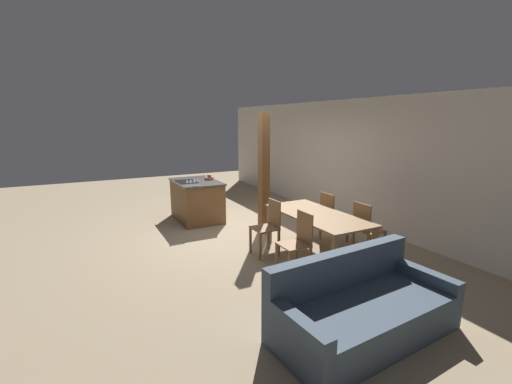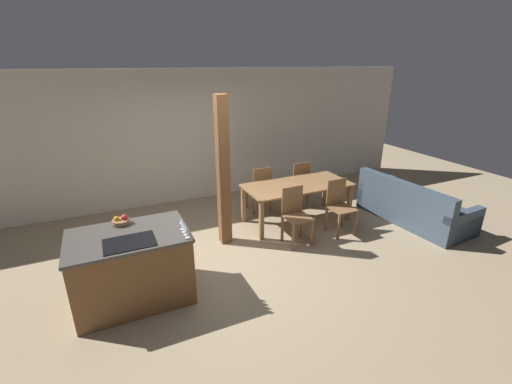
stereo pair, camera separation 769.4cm
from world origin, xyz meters
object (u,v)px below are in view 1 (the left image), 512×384
Objects in this scene: wine_glass_near at (187,181)px; wine_glass_end at (198,180)px; wine_glass_far at (194,181)px; dining_chair_far_left at (331,216)px; dining_chair_near_left at (268,226)px; dining_chair_far_right at (366,229)px; kitchen_island at (197,200)px; dining_table at (317,219)px; fruit_bowl at (209,177)px; timber_post at (264,175)px; couch at (362,310)px; dining_chair_near_right at (298,242)px; wine_glass_middle at (191,181)px.

wine_glass_end is at bearing 90.00° from wine_glass_near.
dining_chair_far_left is (1.95, 2.02, -0.53)m from wine_glass_far.
dining_chair_near_left is (1.95, 0.58, -0.53)m from wine_glass_end.
wine_glass_end is at bearing 34.44° from dining_chair_far_right.
kitchen_island is 0.71× the size of dining_table.
fruit_bowl is at bearing 132.89° from wine_glass_near.
wine_glass_far is 1.00× the size of wine_glass_end.
kitchen_island is 0.86m from wine_glass_end.
timber_post is (0.91, 1.14, 0.17)m from wine_glass_far.
wine_glass_far is (0.62, -0.24, 0.57)m from kitchen_island.
timber_post reaches higher than kitchen_island.
dining_chair_far_left reaches higher than dining_table.
couch is at bearing -5.23° from dining_chair_near_left.
fruit_bowl is at bearing 22.62° from dining_chair_far_right.
dining_chair_far_left is (2.62, 1.46, -0.45)m from fruit_bowl.
wine_glass_end is 0.16× the size of dining_chair_near_right.
fruit_bowl is 0.10× the size of couch.
fruit_bowl reaches higher than couch.
dining_chair_near_left is 0.45× the size of couch.
wine_glass_near reaches higher than fruit_bowl.
wine_glass_middle is 0.15m from wine_glass_end.
dining_chair_near_right reaches higher than kitchen_island.
dining_table is at bearing 57.10° from dining_chair_near_left.
kitchen_island is at bearing 165.71° from wine_glass_end.
dining_chair_near_right is at bearing 122.90° from dining_chair_far_left.
dining_table is 0.95× the size of couch.
fruit_bowl reaches higher than dining_table.
dining_chair_far_left is (0.00, 1.36, 0.00)m from dining_chair_near_left.
dining_chair_far_left is (1.95, 2.17, -0.53)m from wine_glass_near.
dining_chair_far_left reaches higher than couch.
wine_glass_far is 2.13m from dining_chair_near_left.
wine_glass_end reaches higher than dining_table.
wine_glass_end reaches higher than fruit_bowl.
wine_glass_near is 2.99m from dining_chair_near_right.
wine_glass_end is 0.07× the size of couch.
fruit_bowl reaches higher than kitchen_island.
dining_chair_near_left is at bearing -24.94° from timber_post.
dining_chair_near_right is (3.45, 0.42, 0.04)m from kitchen_island.
kitchen_island is at bearing -170.64° from dining_chair_near_left.
kitchen_island is at bearing 159.31° from wine_glass_far.
wine_glass_middle is 4.46m from couch.
wine_glass_far is at bearing 45.94° from dining_chair_far_left.
dining_table is 2.09× the size of dining_chair_near_left.
wine_glass_far is 0.16× the size of dining_chair_far_left.
dining_chair_near_right is 1.00× the size of dining_chair_far_right.
dining_chair_near_right is 2.10m from timber_post.
wine_glass_end is 0.16× the size of dining_chair_far_right.
couch is at bearing -11.55° from timber_post.
dining_chair_near_left is at bearing 22.61° from wine_glass_near.
wine_glass_near is 0.08m from wine_glass_middle.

